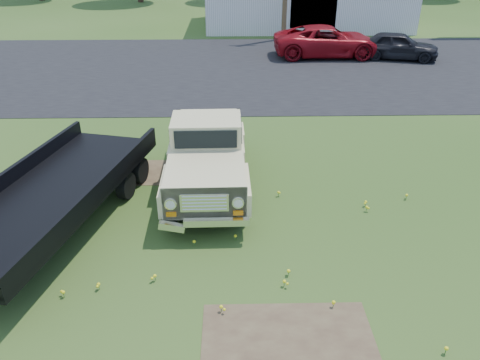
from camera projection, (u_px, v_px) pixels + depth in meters
The scene contains 8 objects.
ground at pixel (208, 242), 10.60m from camera, with size 140.00×140.00×0.00m, color #2A4A17.
asphalt_lot at pixel (219, 68), 23.80m from camera, with size 90.00×14.00×0.02m, color black.
dirt_patch_a at pixel (289, 345), 7.99m from camera, with size 3.00×2.00×0.01m, color #4D3929.
dirt_patch_b at pixel (144, 172), 13.64m from camera, with size 2.20×1.60×0.01m, color #4D3929.
vintage_pickup_truck at pixel (207, 153), 12.45m from camera, with size 2.14×5.51×2.00m, color beige, non-canonical shape.
flatbed_trailer at pixel (51, 188), 10.76m from camera, with size 2.46×7.37×2.01m, color black, non-canonical shape.
red_pickup at pixel (328, 41), 25.62m from camera, with size 2.71×5.88×1.63m, color maroon.
dark_sedan at pixel (398, 46), 25.11m from camera, with size 1.69×4.21×1.43m, color black.
Camera 1 is at (0.54, -8.67, 6.28)m, focal length 35.00 mm.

